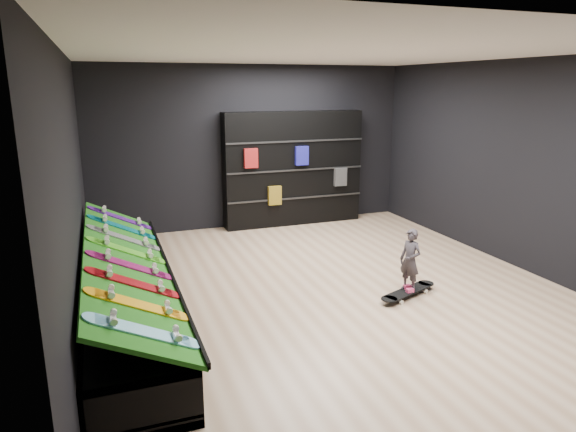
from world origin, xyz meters
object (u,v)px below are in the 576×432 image
object	(u,v)px
display_rack	(126,299)
floor_skateboard	(408,293)
back_shelving	(293,169)
child	(409,272)

from	to	relation	value
display_rack	floor_skateboard	world-z (taller)	display_rack
back_shelving	child	world-z (taller)	back_shelving
back_shelving	child	bearing A→B (deg)	-88.53
back_shelving	child	xyz separation A→B (m)	(0.10, -3.89, -0.75)
display_rack	floor_skateboard	bearing A→B (deg)	-9.55
back_shelving	child	distance (m)	3.96
back_shelving	floor_skateboard	distance (m)	4.03
display_rack	child	size ratio (longest dim) A/B	9.30
back_shelving	child	size ratio (longest dim) A/B	5.57
back_shelving	floor_skateboard	bearing A→B (deg)	-88.53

